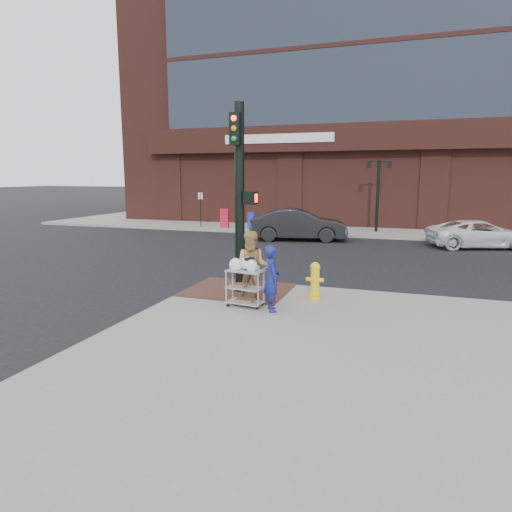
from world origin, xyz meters
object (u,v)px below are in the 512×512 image
(utility_cart, at_px, (245,284))
(traffic_signal_pole, at_px, (240,193))
(woman_blue, at_px, (272,278))
(sedan_dark, at_px, (299,225))
(pedestrian_tan, at_px, (253,267))
(lamp_post, at_px, (378,188))
(minivan_white, at_px, (479,234))
(fire_hydrant, at_px, (315,280))

(utility_cart, bearing_deg, traffic_signal_pole, 115.01)
(woman_blue, bearing_deg, sedan_dark, -16.49)
(pedestrian_tan, bearing_deg, utility_cart, -109.30)
(lamp_post, bearing_deg, minivan_white, -36.64)
(traffic_signal_pole, bearing_deg, minivan_white, 57.69)
(sedan_dark, bearing_deg, minivan_white, -100.61)
(pedestrian_tan, height_order, fire_hydrant, pedestrian_tan)
(sedan_dark, bearing_deg, woman_blue, 178.40)
(lamp_post, relative_size, pedestrian_tan, 2.23)
(woman_blue, bearing_deg, pedestrian_tan, 22.07)
(woman_blue, xyz_separation_m, fire_hydrant, (0.74, 1.35, -0.29))
(lamp_post, distance_m, utility_cart, 16.76)
(lamp_post, xyz_separation_m, utility_cart, (-1.86, -16.54, -1.92))
(traffic_signal_pole, bearing_deg, pedestrian_tan, -53.24)
(minivan_white, relative_size, fire_hydrant, 4.75)
(woman_blue, bearing_deg, minivan_white, -51.98)
(lamp_post, height_order, utility_cart, lamp_post)
(traffic_signal_pole, distance_m, pedestrian_tan, 2.10)
(minivan_white, height_order, fire_hydrant, minivan_white)
(pedestrian_tan, bearing_deg, traffic_signal_pole, 114.23)
(sedan_dark, xyz_separation_m, minivan_white, (8.45, 0.27, -0.17))
(woman_blue, relative_size, utility_cart, 1.29)
(utility_cart, bearing_deg, minivan_white, 62.50)
(lamp_post, bearing_deg, pedestrian_tan, -96.42)
(lamp_post, distance_m, pedestrian_tan, 16.29)
(minivan_white, distance_m, fire_hydrant, 12.85)
(minivan_white, bearing_deg, lamp_post, 34.79)
(traffic_signal_pole, xyz_separation_m, fire_hydrant, (2.08, -0.12, -2.19))
(traffic_signal_pole, distance_m, utility_cart, 2.58)
(lamp_post, bearing_deg, traffic_signal_pole, -99.24)
(pedestrian_tan, height_order, minivan_white, pedestrian_tan)
(lamp_post, bearing_deg, fire_hydrant, -91.48)
(minivan_white, height_order, utility_cart, utility_cart)
(sedan_dark, height_order, utility_cart, sedan_dark)
(sedan_dark, bearing_deg, traffic_signal_pole, 173.18)
(traffic_signal_pole, bearing_deg, fire_hydrant, -3.19)
(pedestrian_tan, height_order, sedan_dark, pedestrian_tan)
(traffic_signal_pole, bearing_deg, sedan_dark, 95.61)
(minivan_white, bearing_deg, fire_hydrant, 137.26)
(traffic_signal_pole, relative_size, pedestrian_tan, 2.79)
(traffic_signal_pole, distance_m, fire_hydrant, 3.02)
(traffic_signal_pole, distance_m, sedan_dark, 11.57)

